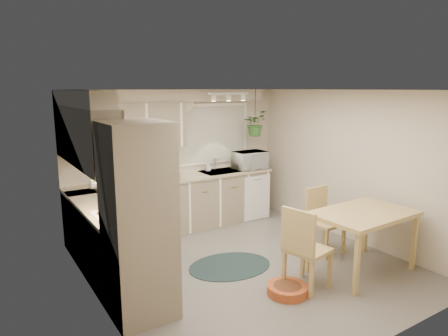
{
  "coord_description": "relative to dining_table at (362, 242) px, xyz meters",
  "views": [
    {
      "loc": [
        -3.06,
        -4.19,
        2.42
      ],
      "look_at": [
        -0.03,
        0.55,
        1.29
      ],
      "focal_mm": 32.0,
      "sensor_mm": 36.0,
      "label": 1
    }
  ],
  "objects": [
    {
      "name": "soffit_left",
      "position": [
        -3.04,
        1.96,
        1.88
      ],
      "size": [
        0.3,
        2.0,
        0.2
      ],
      "primitive_type": "cube",
      "color": "#C2B5A0",
      "rests_on": "wall_left"
    },
    {
      "name": "knife_block",
      "position": [
        -1.62,
        2.81,
        0.64
      ],
      "size": [
        0.1,
        0.1,
        0.23
      ],
      "primitive_type": "cube",
      "rotation": [
        0.0,
        0.0,
        -0.01
      ],
      "color": "tan",
      "rests_on": "counter_back"
    },
    {
      "name": "upper_cab_left",
      "position": [
        -3.01,
        1.96,
        1.41
      ],
      "size": [
        0.35,
        2.0,
        0.75
      ],
      "primitive_type": "cube",
      "color": "gray",
      "rests_on": "wall_left"
    },
    {
      "name": "counter_back",
      "position": [
        -1.39,
        2.75,
        0.5
      ],
      "size": [
        3.64,
        0.64,
        0.04
      ],
      "primitive_type": "cube",
      "color": "beige",
      "rests_on": "base_cab_back"
    },
    {
      "name": "dishwasher_front",
      "position": [
        0.11,
        2.45,
        0.01
      ],
      "size": [
        0.58,
        0.02,
        0.83
      ],
      "primitive_type": "cube",
      "color": "silver",
      "rests_on": "base_cab_back"
    },
    {
      "name": "oven_stack",
      "position": [
        -2.86,
        0.58,
        0.63
      ],
      "size": [
        0.65,
        0.65,
        2.1
      ],
      "primitive_type": "cube",
      "color": "gray",
      "rests_on": "floor"
    },
    {
      "name": "dining_table",
      "position": [
        0.0,
        0.0,
        0.0
      ],
      "size": [
        1.35,
        0.93,
        0.83
      ],
      "primitive_type": "cube",
      "rotation": [
        0.0,
        0.0,
        0.03
      ],
      "color": "tan",
      "rests_on": "floor"
    },
    {
      "name": "soap_bottle",
      "position": [
        -0.68,
        2.91,
        0.56
      ],
      "size": [
        0.09,
        0.18,
        0.08
      ],
      "primitive_type": "imported",
      "rotation": [
        0.0,
        0.0,
        -0.06
      ],
      "color": "silver",
      "rests_on": "counter_back"
    },
    {
      "name": "soffit_back",
      "position": [
        -1.39,
        2.91,
        1.88
      ],
      "size": [
        3.6,
        0.3,
        0.2
      ],
      "primitive_type": "cube",
      "color": "#C2B5A0",
      "rests_on": "wall_back"
    },
    {
      "name": "pet_bed",
      "position": [
        -1.24,
        0.06,
        -0.36
      ],
      "size": [
        0.62,
        0.62,
        0.11
      ],
      "primitive_type": "cylinder",
      "rotation": [
        0.0,
        0.0,
        0.32
      ],
      "color": "#C65727",
      "rests_on": "floor"
    },
    {
      "name": "wall_right",
      "position": [
        0.81,
        0.96,
        0.78
      ],
      "size": [
        0.04,
        4.2,
        2.4
      ],
      "primitive_type": "cube",
      "color": "#C2B5A0",
      "rests_on": "floor"
    },
    {
      "name": "toaster",
      "position": [
        -1.9,
        2.78,
        0.6
      ],
      "size": [
        0.27,
        0.16,
        0.16
      ],
      "primitive_type": "cube",
      "rotation": [
        0.0,
        0.0,
        -0.07
      ],
      "color": "#9A9CA1",
      "rests_on": "counter_back"
    },
    {
      "name": "wall_back",
      "position": [
        -1.19,
        3.06,
        0.78
      ],
      "size": [
        4.0,
        0.04,
        2.4
      ],
      "primitive_type": "cube",
      "color": "#C2B5A0",
      "rests_on": "floor"
    },
    {
      "name": "window_blinds",
      "position": [
        -0.49,
        3.03,
        1.18
      ],
      "size": [
        1.4,
        0.02,
        1.0
      ],
      "primitive_type": "cube",
      "color": "beige",
      "rests_on": "wall_back"
    },
    {
      "name": "base_cab_back",
      "position": [
        -1.39,
        2.76,
        0.03
      ],
      "size": [
        3.6,
        0.6,
        0.9
      ],
      "primitive_type": "cube",
      "color": "gray",
      "rests_on": "floor"
    },
    {
      "name": "chair_back",
      "position": [
        0.07,
        0.7,
        0.07
      ],
      "size": [
        0.47,
        0.47,
        0.97
      ],
      "primitive_type": "cube",
      "rotation": [
        0.0,
        0.0,
        3.17
      ],
      "color": "tan",
      "rests_on": "floor"
    },
    {
      "name": "ceiling",
      "position": [
        -1.19,
        0.96,
        1.98
      ],
      "size": [
        4.2,
        4.2,
        0.0
      ],
      "primitive_type": "plane",
      "color": "silver",
      "rests_on": "wall_back"
    },
    {
      "name": "wall_clock",
      "position": [
        -1.04,
        3.03,
        1.76
      ],
      "size": [
        0.3,
        0.03,
        0.3
      ],
      "primitive_type": "cylinder",
      "rotation": [
        1.57,
        0.0,
        0.0
      ],
      "color": "#EAB952",
      "rests_on": "wall_back"
    },
    {
      "name": "wall_left",
      "position": [
        -3.19,
        0.96,
        0.78
      ],
      "size": [
        0.04,
        4.2,
        2.4
      ],
      "primitive_type": "cube",
      "color": "#C2B5A0",
      "rests_on": "floor"
    },
    {
      "name": "sink",
      "position": [
        -0.49,
        2.76,
        0.48
      ],
      "size": [
        0.7,
        0.48,
        0.1
      ],
      "primitive_type": "cube",
      "color": "#9A9CA1",
      "rests_on": "counter_back"
    },
    {
      "name": "cooktop",
      "position": [
        -2.87,
        1.26,
        0.53
      ],
      "size": [
        0.52,
        0.58,
        0.02
      ],
      "primitive_type": "cube",
      "color": "silver",
      "rests_on": "counter_left"
    },
    {
      "name": "coffee_maker",
      "position": [
        -2.15,
        2.76,
        0.69
      ],
      "size": [
        0.21,
        0.25,
        0.34
      ],
      "primitive_type": "cube",
      "rotation": [
        0.0,
        0.0,
        0.08
      ],
      "color": "black",
      "rests_on": "counter_back"
    },
    {
      "name": "wall_oven_face",
      "position": [
        -2.54,
        0.58,
        0.63
      ],
      "size": [
        0.02,
        0.56,
        0.58
      ],
      "primitive_type": "cube",
      "color": "silver",
      "rests_on": "oven_stack"
    },
    {
      "name": "braided_rug",
      "position": [
        -1.41,
        1.06,
        -0.41
      ],
      "size": [
        1.28,
        1.03,
        0.01
      ],
      "primitive_type": "ellipsoid",
      "rotation": [
        0.0,
        0.0,
        -0.13
      ],
      "color": "black",
      "rests_on": "floor"
    },
    {
      "name": "window_frame",
      "position": [
        -0.49,
        3.04,
        1.18
      ],
      "size": [
        1.5,
        0.02,
        1.1
      ],
      "primitive_type": "cube",
      "color": "white",
      "rests_on": "wall_back"
    },
    {
      "name": "chair_left",
      "position": [
        -0.92,
        0.06,
        0.1
      ],
      "size": [
        0.58,
        0.58,
        1.04
      ],
      "primitive_type": "cube",
      "rotation": [
        0.0,
        0.0,
        -1.36
      ],
      "color": "tan",
      "rests_on": "floor"
    },
    {
      "name": "upper_cab_back",
      "position": [
        -2.19,
        2.88,
        1.41
      ],
      "size": [
        2.0,
        0.35,
        0.75
      ],
      "primitive_type": "cube",
      "color": "gray",
      "rests_on": "wall_back"
    },
    {
      "name": "base_cab_left",
      "position": [
        -2.89,
        1.83,
        0.03
      ],
      "size": [
        0.6,
        1.85,
        0.9
      ],
      "primitive_type": "cube",
      "color": "gray",
      "rests_on": "floor"
    },
    {
      "name": "range_hood",
      "position": [
        -2.89,
        1.26,
        0.98
      ],
      "size": [
        0.4,
        0.6,
        0.14
      ],
      "primitive_type": "cube",
      "color": "silver",
      "rests_on": "upper_cab_left"
    },
    {
      "name": "microwave",
      "position": [
        0.09,
        2.66,
        0.73
      ],
      "size": [
        0.6,
        0.34,
        0.4
      ],
      "primitive_type": "imported",
      "rotation": [
        0.0,
        0.0,
        0.02
      ],
      "color": "silver",
      "rests_on": "counter_back"
    },
    {
      "name": "wall_front",
      "position": [
        -1.19,
        -1.14,
        0.78
      ],
      "size": [
        4.0,
        0.04,
        2.4
      ],
      "primitive_type": "cube",
      "color": "#C2B5A0",
      "rests_on": "floor"
    },
    {
      "name": "hanging_plant",
      "position": [
        0.19,
        2.66,
        1.32
      ],
      "size": [
        0.58,
        0.6,
        0.37
      ],
      "primitive_type": "imported",
      "rotation": [
        0.0,
        0.0,
        0.4
      ],
      "color": "#2C5D25",
      "rests_on": "ceiling"
    },
    {
      "name": "counter_left",
      "position": [
        -2.88,
        1.83,
        0.5
      ],
      "size": [
        0.64,
        1.89,
        0.04
      ],
      "primitive_type": "cube",
      "color": "beige",
      "rests_on": "base_cab_left"
    },
    {
      "name": "floor",
      "position": [
        -1.19,
        0.96,
        -0.42
      ],
      "size": [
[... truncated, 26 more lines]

